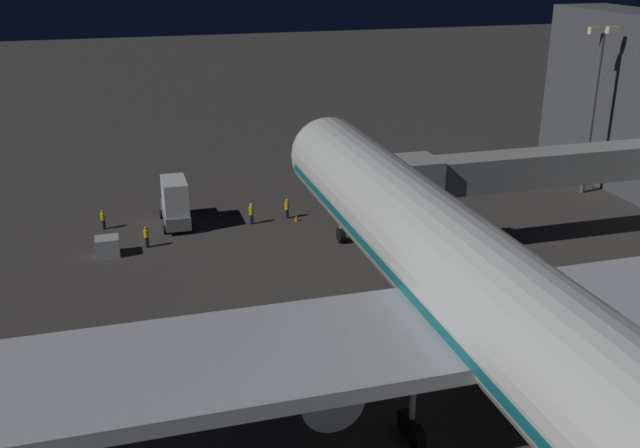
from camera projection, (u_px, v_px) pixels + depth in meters
name	position (u px, v px, depth m)	size (l,w,h in m)	color
ground_plane	(426.00, 345.00, 42.35)	(320.00, 320.00, 0.00)	#383533
airliner_at_gate	(502.00, 315.00, 33.24)	(48.59, 62.47, 18.30)	silver
jet_bridge	(510.00, 171.00, 54.02)	(21.88, 3.40, 7.65)	#9E9E99
apron_floodlight_mast	(595.00, 98.00, 65.29)	(2.90, 0.50, 15.15)	#59595E
cargo_truck_aft	(175.00, 202.00, 59.76)	(2.36, 5.36, 4.09)	slate
baggage_container_near_belt	(107.00, 247.00, 54.32)	(1.73, 1.51, 1.45)	#B7BABF
ground_crew_near_nose_gear	(251.00, 213.00, 60.41)	(0.40, 0.40, 1.81)	black
ground_crew_by_belt_loader	(287.00, 208.00, 61.70)	(0.40, 0.40, 1.74)	black
ground_crew_under_port_wing	(103.00, 218.00, 59.37)	(0.40, 0.40, 1.68)	black
ground_crew_by_tug	(147.00, 236.00, 55.73)	(0.40, 0.40, 1.72)	black
traffic_cone_nose_port	(346.00, 213.00, 62.46)	(0.36, 0.36, 0.55)	orange
traffic_cone_nose_starboard	(296.00, 218.00, 61.33)	(0.36, 0.36, 0.55)	orange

